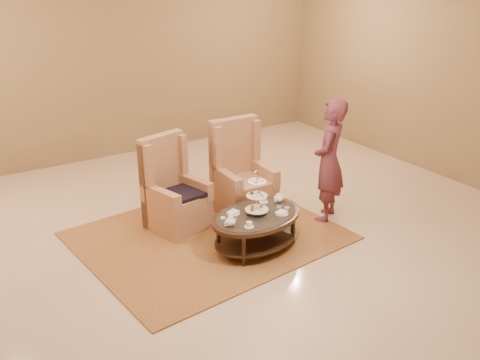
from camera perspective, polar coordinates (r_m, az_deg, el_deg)
ground at (r=6.52m, az=0.01°, el=-7.15°), size 8.00×8.00×0.00m
ceiling at (r=6.52m, az=0.01°, el=-7.15°), size 8.00×8.00×0.02m
wall_back at (r=9.42m, az=-13.42°, el=12.82°), size 8.00×0.04×3.50m
wall_right at (r=8.64m, az=23.51°, el=10.79°), size 0.04×8.00×3.50m
rug at (r=6.77m, az=-3.42°, el=-5.94°), size 3.25×2.80×0.02m
tea_table at (r=6.34m, az=1.77°, el=-4.32°), size 1.34×1.04×1.01m
armchair_left at (r=6.88m, az=-7.15°, el=-1.86°), size 0.80×0.82×1.21m
armchair_right at (r=7.25m, az=0.08°, el=-0.22°), size 0.71×0.73×1.28m
person at (r=7.00m, az=9.48°, el=2.01°), size 0.71×0.67×1.63m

